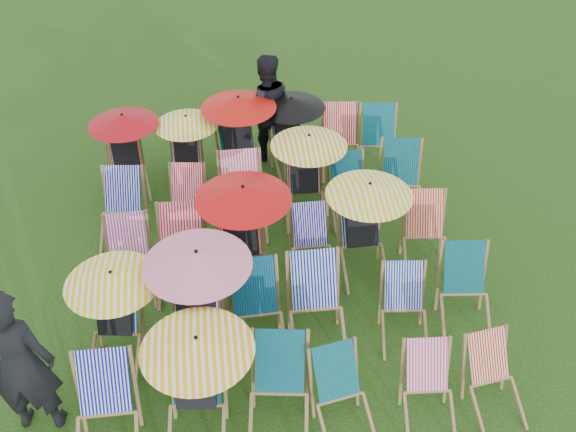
{
  "coord_description": "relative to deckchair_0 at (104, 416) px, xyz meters",
  "views": [
    {
      "loc": [
        -0.75,
        -6.08,
        6.04
      ],
      "look_at": [
        0.12,
        0.17,
        0.9
      ],
      "focal_mm": 40.0,
      "sensor_mm": 36.0,
      "label": 1
    }
  ],
  "objects": [
    {
      "name": "ground",
      "position": [
        2.05,
        2.19,
        -0.49
      ],
      "size": [
        100.0,
        100.0,
        0.0
      ],
      "primitive_type": "plane",
      "color": "black",
      "rests_on": "ground"
    },
    {
      "name": "deckchair_0",
      "position": [
        0.0,
        0.0,
        0.0
      ],
      "size": [
        0.67,
        0.92,
        0.98
      ],
      "rotation": [
        0.0,
        0.0,
        -0.02
      ],
      "color": "olive",
      "rests_on": "ground"
    },
    {
      "name": "deckchair_1",
      "position": [
        0.92,
        0.06,
        0.21
      ],
      "size": [
        1.12,
        1.18,
        1.33
      ],
      "rotation": [
        0.0,
        0.0,
        -0.13
      ],
      "color": "olive",
      "rests_on": "ground"
    },
    {
      "name": "deckchair_2",
      "position": [
        1.75,
        0.01,
        -0.0
      ],
      "size": [
        0.79,
        1.0,
        0.98
      ],
      "rotation": [
        0.0,
        0.0,
        -0.17
      ],
      "color": "olive",
      "rests_on": "ground"
    },
    {
      "name": "deckchair_3",
      "position": [
        2.4,
        -0.1,
        -0.06
      ],
      "size": [
        0.7,
        0.88,
        0.87
      ],
      "rotation": [
        0.0,
        0.0,
        0.17
      ],
      "color": "olive",
      "rests_on": "ground"
    },
    {
      "name": "deckchair_4",
      "position": [
        3.31,
        -0.13,
        -0.07
      ],
      "size": [
        0.62,
        0.81,
        0.84
      ],
      "rotation": [
        0.0,
        0.0,
        -0.09
      ],
      "color": "olive",
      "rests_on": "ground"
    },
    {
      "name": "deckchair_5",
      "position": [
        4.04,
        -0.1,
        -0.08
      ],
      "size": [
        0.64,
        0.83,
        0.83
      ],
      "rotation": [
        0.0,
        0.0,
        0.13
      ],
      "color": "olive",
      "rests_on": "ground"
    },
    {
      "name": "deckchair_6",
      "position": [
        0.04,
        1.17,
        0.17
      ],
      "size": [
        1.05,
        1.12,
        1.25
      ],
      "rotation": [
        0.0,
        0.0,
        -0.17
      ],
      "color": "olive",
      "rests_on": "ground"
    },
    {
      "name": "deckchair_7",
      "position": [
        0.96,
        1.16,
        0.26
      ],
      "size": [
        1.21,
        1.28,
        1.43
      ],
      "rotation": [
        0.0,
        0.0,
        -0.16
      ],
      "color": "olive",
      "rests_on": "ground"
    },
    {
      "name": "deckchair_8",
      "position": [
        1.64,
        1.12,
        0.0
      ],
      "size": [
        0.67,
        0.93,
        0.99
      ],
      "rotation": [
        0.0,
        0.0,
        0.02
      ],
      "color": "olive",
      "rests_on": "ground"
    },
    {
      "name": "deckchair_9",
      "position": [
        2.34,
        1.1,
        0.02
      ],
      "size": [
        0.69,
        0.96,
        1.03
      ],
      "rotation": [
        0.0,
        0.0,
        -0.02
      ],
      "color": "olive",
      "rests_on": "ground"
    },
    {
      "name": "deckchair_10",
      "position": [
        3.37,
        1.01,
        -0.06
      ],
      "size": [
        0.67,
        0.86,
        0.86
      ],
      "rotation": [
        0.0,
        0.0,
        -0.13
      ],
      "color": "olive",
      "rests_on": "ground"
    },
    {
      "name": "deckchair_11",
      "position": [
        4.16,
        1.13,
        -0.02
      ],
      "size": [
        0.73,
        0.94,
        0.95
      ],
      "rotation": [
        0.0,
        0.0,
        -0.12
      ],
      "color": "olive",
      "rests_on": "ground"
    },
    {
      "name": "deckchair_12",
      "position": [
        0.12,
        2.27,
        -0.03
      ],
      "size": [
        0.64,
        0.88,
        0.93
      ],
      "rotation": [
        0.0,
        0.0,
        0.03
      ],
      "color": "olive",
      "rests_on": "ground"
    },
    {
      "name": "deckchair_13",
      "position": [
        0.78,
        2.25,
        0.02
      ],
      "size": [
        0.74,
        0.98,
        1.01
      ],
      "rotation": [
        0.0,
        0.0,
        -0.08
      ],
      "color": "olive",
      "rests_on": "ground"
    },
    {
      "name": "deckchair_14",
      "position": [
        1.57,
        2.24,
        0.26
      ],
      "size": [
        1.2,
        1.25,
        1.43
      ],
      "rotation": [
        0.0,
        0.0,
        0.0
      ],
      "color": "olive",
      "rests_on": "ground"
    },
    {
      "name": "deckchair_15",
      "position": [
        2.48,
        2.29,
        -0.06
      ],
      "size": [
        0.57,
        0.8,
        0.86
      ],
      "rotation": [
        0.0,
        0.0,
        -0.01
      ],
      "color": "olive",
      "rests_on": "ground"
    },
    {
      "name": "deckchair_16",
      "position": [
        3.16,
        2.24,
        0.21
      ],
      "size": [
        1.11,
        1.16,
        1.32
      ],
      "rotation": [
        0.0,
        0.0,
        0.02
      ],
      "color": "olive",
      "rests_on": "ground"
    },
    {
      "name": "deckchair_17",
      "position": [
        4.0,
        2.21,
        -0.02
      ],
      "size": [
        0.72,
        0.93,
        0.94
      ],
      "rotation": [
        0.0,
        0.0,
        -0.12
      ],
      "color": "olive",
      "rests_on": "ground"
    },
    {
      "name": "deckchair_18",
      "position": [
        -0.04,
        3.32,
        -0.02
      ],
      "size": [
        0.74,
        0.95,
        0.95
      ],
      "rotation": [
        0.0,
        0.0,
        -0.13
      ],
      "color": "olive",
      "rests_on": "ground"
    },
    {
      "name": "deckchair_19",
      "position": [
        0.86,
        3.43,
        -0.06
      ],
      "size": [
        0.67,
        0.86,
        0.86
      ],
      "rotation": [
        0.0,
        0.0,
        -0.14
      ],
      "color": "olive",
      "rests_on": "ground"
    },
    {
      "name": "deckchair_20",
      "position": [
        1.65,
        3.35,
        0.02
      ],
      "size": [
        0.68,
        0.95,
        1.02
      ],
      "rotation": [
        0.0,
        0.0,
        -0.0
      ],
      "color": "olive",
      "rests_on": "ground"
    },
    {
      "name": "deckchair_21",
      "position": [
        2.59,
        3.51,
        0.19
      ],
      "size": [
        1.09,
        1.14,
        1.29
      ],
      "rotation": [
        0.0,
        0.0,
        -0.07
      ],
      "color": "olive",
      "rests_on": "ground"
    },
    {
      "name": "deckchair_22",
      "position": [
        3.21,
        3.36,
        -0.04
      ],
      "size": [
        0.6,
        0.83,
        0.89
      ],
      "rotation": [
        0.0,
        0.0,
        0.01
      ],
      "color": "olive",
      "rests_on": "ground"
    },
    {
      "name": "deckchair_23",
      "position": [
        3.98,
        3.38,
        0.01
      ],
      "size": [
        0.83,
        1.03,
        1.0
      ],
      "rotation": [
        0.0,
        0.0,
        -0.2
      ],
      "color": "olive",
      "rests_on": "ground"
    },
    {
      "name": "deckchair_24",
      "position": [
        -0.02,
        4.53,
        0.16
      ],
      "size": [
        1.05,
        1.13,
        1.24
      ],
      "rotation": [
        0.0,
        0.0,
        0.14
      ],
      "color": "olive",
      "rests_on": "ground"
    },
    {
      "name": "deckchair_25",
      "position": [
        0.89,
        4.53,
        0.12
      ],
      "size": [
        0.97,
        1.02,
        1.16
      ],
      "rotation": [
        0.0,
        0.0,
        -0.04
      ],
      "color": "olive",
      "rests_on": "ground"
    },
    {
      "name": "deckchair_26",
      "position": [
        1.72,
        4.59,
        0.23
      ],
      "size": [
        1.15,
        1.25,
        1.37
      ],
      "rotation": [
        0.0,
        0.0,
        0.19
      ],
      "color": "olive",
      "rests_on": "ground"
    },
    {
      "name": "deckchair_27",
      "position": [
        2.53,
        4.68,
        0.17
      ],
      "size": [
        1.05,
        1.14,
        1.25
      ],
      "rotation": [
        0.0,
        0.0,
        0.16
      ],
      "color": "olive",
      "rests_on": "ground"
    },
    {
      "name": "deckchair_28",
      "position": [
        3.34,
        4.6,
        -0.0
      ],
      "size": [
        0.76,
        0.97,
        0.98
      ],
      "rotation": [
        0.0,
        0.0,
        -0.13
      ],
      "color": "olive",
      "rests_on": "ground"
    },
    {
      "name": "deckchair_29",
      "position": [
        3.94,
        4.47,
        -0.0
      ],
      "size": [
        0.75,
        0.97,
        0.98
      ],
      "rotation": [
        0.0,
        0.0,
        -0.11
      ],
      "color": "olive",
      "rests_on": "ground"
    },
    {
      "name": "person_left",
      "position": [
        -0.76,
        0.38,
        0.48
      ],
      "size": [
        0.74,
        0.52,
        1.94
      ],
      "primitive_type": "imported",
      "rotation": [
        0.0,
        0.0,
        3.06
      ],
      "color": "black",
      "rests_on": "ground"
    },
    {
      "name": "person_rear",
      "position": [
        2.2,
        5.15,
        0.41
      ],
      "size": [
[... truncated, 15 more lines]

